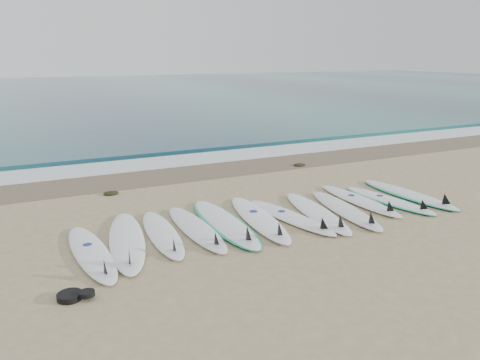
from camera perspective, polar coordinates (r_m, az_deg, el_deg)
name	(u,v)px	position (r m, az deg, el deg)	size (l,w,h in m)	color
ground	(274,220)	(8.85, 4.15, -4.87)	(120.00, 120.00, 0.00)	tan
ocean	(71,93)	(40.04, -19.86, 9.98)	(120.00, 55.00, 0.03)	#20585F
wet_sand_band	(197,172)	(12.42, -5.23, 1.03)	(120.00, 1.80, 0.01)	brown
foam_band	(180,161)	(13.70, -7.29, 2.37)	(120.00, 1.40, 0.04)	silver
wave_crest	(165,150)	(15.10, -9.10, 3.61)	(120.00, 1.00, 0.10)	#20585F
surfboard_0	(92,253)	(7.63, -17.60, -8.51)	(0.68, 2.51, 0.32)	white
surfboard_1	(127,241)	(7.93, -13.62, -7.25)	(1.03, 2.82, 0.35)	white
surfboard_2	(163,234)	(8.13, -9.38, -6.50)	(0.67, 2.44, 0.31)	white
surfboard_3	(197,229)	(8.29, -5.27, -5.92)	(0.54, 2.52, 0.32)	white
surfboard_4	(225,223)	(8.53, -1.82, -5.25)	(0.76, 2.84, 0.36)	white
surfboard_5	(260,219)	(8.72, 2.43, -4.74)	(0.91, 2.78, 0.35)	white
surfboard_6	(292,217)	(8.87, 6.36, -4.51)	(0.87, 2.48, 0.31)	white
surfboard_7	(318,213)	(9.17, 9.46, -3.95)	(0.93, 2.67, 0.34)	white
surfboard_8	(346,210)	(9.44, 12.83, -3.58)	(0.90, 2.62, 0.33)	silver
surfboard_9	(361,200)	(10.11, 14.52, -2.43)	(0.52, 2.48, 0.32)	white
surfboard_10	(390,200)	(10.33, 17.77, -2.36)	(0.84, 2.39, 0.30)	white
surfboard_11	(409,194)	(10.88, 19.94, -1.65)	(0.76, 2.65, 0.33)	white
seaweed_near	(111,193)	(10.77, -15.44, -1.54)	(0.34, 0.27, 0.07)	black
seaweed_far	(299,165)	(13.11, 7.26, 1.86)	(0.36, 0.28, 0.07)	black
leash_coil	(74,296)	(6.49, -19.62, -13.13)	(0.46, 0.36, 0.11)	black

